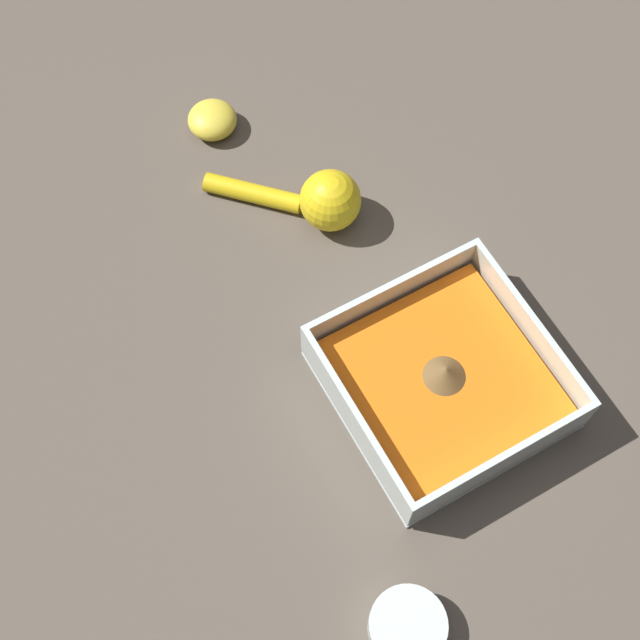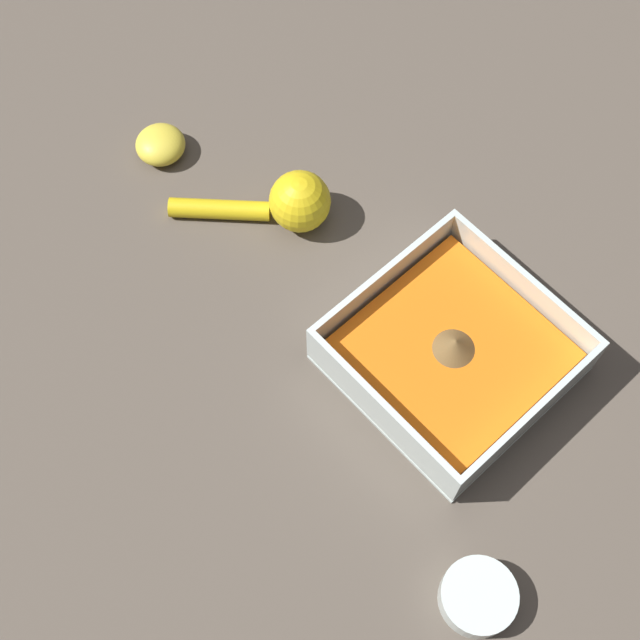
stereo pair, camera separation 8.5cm
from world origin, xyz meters
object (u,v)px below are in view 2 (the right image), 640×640
square_dish (451,355)px  lemon_squeezer (288,203)px  lemon_half (160,145)px  spice_bowl (478,597)px

square_dish → lemon_squeezer: bearing=-178.9°
square_dish → lemon_squeezer: size_ratio=1.43×
lemon_squeezer → lemon_half: size_ratio=2.54×
lemon_half → spice_bowl: bearing=-9.3°
spice_bowl → square_dish: bearing=140.1°
spice_bowl → lemon_half: size_ratio=1.23×
lemon_half → square_dish: bearing=7.6°
square_dish → spice_bowl: 0.22m
spice_bowl → lemon_half: 0.56m
spice_bowl → lemon_squeezer: bearing=161.0°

